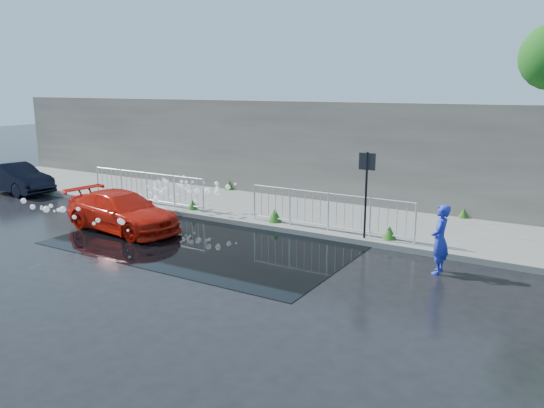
{
  "coord_description": "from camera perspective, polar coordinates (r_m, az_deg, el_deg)",
  "views": [
    {
      "loc": [
        9.2,
        -10.01,
        4.18
      ],
      "look_at": [
        1.82,
        2.21,
        1.0
      ],
      "focal_mm": 35.0,
      "sensor_mm": 36.0,
      "label": 1
    }
  ],
  "objects": [
    {
      "name": "ground",
      "position": [
        14.22,
        -10.98,
        -4.77
      ],
      "size": [
        90.0,
        90.0,
        0.0
      ],
      "primitive_type": "plane",
      "color": "black",
      "rests_on": "ground"
    },
    {
      "name": "pavement",
      "position": [
        18.07,
        -0.36,
        -0.56
      ],
      "size": [
        30.0,
        4.0,
        0.15
      ],
      "primitive_type": "cube",
      "color": "#5A5B57",
      "rests_on": "ground"
    },
    {
      "name": "curb",
      "position": [
        16.45,
        -4.0,
        -1.9
      ],
      "size": [
        30.0,
        0.25,
        0.16
      ],
      "primitive_type": "cube",
      "color": "#5A5B57",
      "rests_on": "ground"
    },
    {
      "name": "retaining_wall",
      "position": [
        19.64,
        3.0,
        5.88
      ],
      "size": [
        30.0,
        0.6,
        3.5
      ],
      "primitive_type": "cube",
      "color": "#5C554D",
      "rests_on": "pavement"
    },
    {
      "name": "puddle",
      "position": [
        14.64,
        -6.9,
        -4.1
      ],
      "size": [
        8.0,
        5.0,
        0.01
      ],
      "primitive_type": "cube",
      "color": "black",
      "rests_on": "ground"
    },
    {
      "name": "sign_post",
      "position": [
        14.24,
        10.12,
        2.43
      ],
      "size": [
        0.45,
        0.06,
        2.5
      ],
      "color": "black",
      "rests_on": "ground"
    },
    {
      "name": "railing_left",
      "position": [
        19.09,
        -13.3,
        1.83
      ],
      "size": [
        5.05,
        0.05,
        1.1
      ],
      "color": "silver",
      "rests_on": "pavement"
    },
    {
      "name": "railing_right",
      "position": [
        15.12,
        6.08,
        -0.68
      ],
      "size": [
        5.05,
        0.05,
        1.1
      ],
      "color": "silver",
      "rests_on": "pavement"
    },
    {
      "name": "weeds",
      "position": [
        17.66,
        -1.62,
        -0.04
      ],
      "size": [
        12.17,
        3.93,
        0.4
      ],
      "color": "#154111",
      "rests_on": "pavement"
    },
    {
      "name": "water_spray",
      "position": [
        17.06,
        -13.16,
        0.64
      ],
      "size": [
        3.64,
        5.59,
        1.04
      ],
      "color": "white",
      "rests_on": "ground"
    },
    {
      "name": "red_car",
      "position": [
        16.23,
        -15.82,
        -0.77
      ],
      "size": [
        4.07,
        1.96,
        1.14
      ],
      "primitive_type": "imported",
      "rotation": [
        0.0,
        0.0,
        1.48
      ],
      "color": "red",
      "rests_on": "ground"
    },
    {
      "name": "dark_car",
      "position": [
        23.48,
        -25.92,
        2.51
      ],
      "size": [
        3.65,
        1.38,
        1.19
      ],
      "primitive_type": "imported",
      "rotation": [
        0.0,
        0.0,
        1.54
      ],
      "color": "black",
      "rests_on": "ground"
    },
    {
      "name": "person",
      "position": [
        12.57,
        17.61,
        -3.64
      ],
      "size": [
        0.42,
        0.61,
        1.6
      ],
      "primitive_type": "imported",
      "rotation": [
        0.0,
        0.0,
        -1.51
      ],
      "color": "#2530BB",
      "rests_on": "ground"
    }
  ]
}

